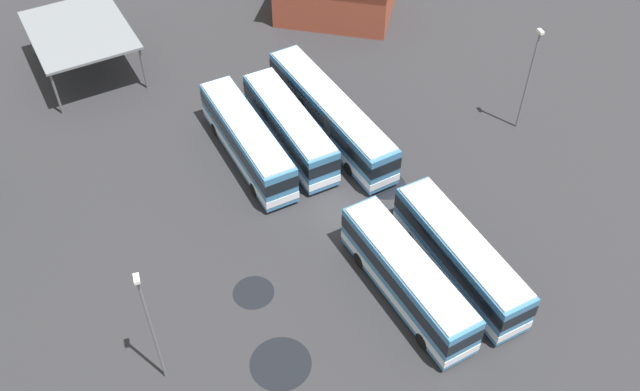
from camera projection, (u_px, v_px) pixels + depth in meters
name	position (u px, v px, depth m)	size (l,w,h in m)	color
ground_plane	(342.00, 212.00, 47.20)	(93.93, 93.93, 0.00)	#28282B
bus_row0_slot0	(460.00, 256.00, 42.19)	(11.26, 4.41, 3.38)	teal
bus_row0_slot1	(407.00, 277.00, 41.04)	(11.23, 4.71, 3.38)	teal
bus_row1_slot0	(331.00, 115.00, 51.60)	(14.88, 5.66, 3.38)	teal
bus_row1_slot1	(290.00, 128.00, 50.57)	(11.30, 4.37, 3.38)	teal
bus_row1_slot2	(247.00, 140.00, 49.62)	(11.93, 4.53, 3.38)	teal
maintenance_shelter	(79.00, 31.00, 55.82)	(11.13, 9.28, 3.97)	slate
lamp_post_mid_lot	(529.00, 76.00, 50.13)	(0.56, 0.28, 8.45)	slate
lamp_post_near_entrance	(151.00, 326.00, 35.09)	(0.56, 0.28, 8.79)	slate
puddle_front_lane	(281.00, 364.00, 39.05)	(3.49, 3.49, 0.01)	black
puddle_back_corner	(253.00, 292.00, 42.48)	(2.54, 2.54, 0.01)	black
puddle_centre_drain	(386.00, 185.00, 48.95)	(2.83, 2.83, 0.01)	black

